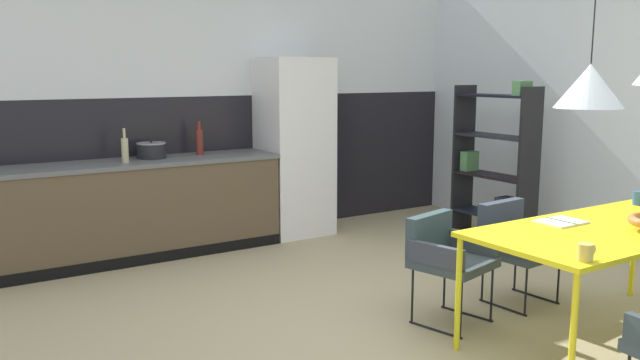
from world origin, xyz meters
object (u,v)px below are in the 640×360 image
cooking_pot (151,150)px  mug_glass_clear (638,198)px  pendant_lamp_over_table_near (590,86)px  mug_white_ceramic (586,252)px  refrigerator_column (294,147)px  dining_table (614,232)px  armchair_corner_seat (514,239)px  armchair_far_side (445,251)px  open_book (561,222)px  bottle_oil_tall (199,141)px  open_shelf_unit (494,160)px  bottle_spice_small (125,149)px

cooking_pot → mug_glass_clear: bearing=-52.4°
pendant_lamp_over_table_near → mug_white_ceramic: bearing=-141.2°
refrigerator_column → dining_table: (0.27, -3.52, -0.22)m
armchair_corner_seat → mug_white_ceramic: mug_white_ceramic is taller
mug_white_ceramic → mug_glass_clear: 1.71m
mug_white_ceramic → cooking_pot: cooking_pot is taller
refrigerator_column → cooking_pot: size_ratio=6.78×
armchair_far_side → mug_glass_clear: 1.53m
mug_white_ceramic → cooking_pot: bearing=103.7°
armchair_corner_seat → open_book: bearing=61.4°
bottle_oil_tall → pendant_lamp_over_table_near: bearing=-75.9°
open_shelf_unit → armchair_far_side: bearing=-54.9°
armchair_corner_seat → armchair_far_side: bearing=-2.9°
mug_glass_clear → refrigerator_column: bearing=107.7°
dining_table → bottle_spice_small: size_ratio=6.21×
open_book → open_shelf_unit: bearing=52.1°
armchair_corner_seat → mug_glass_clear: size_ratio=6.40×
open_book → open_shelf_unit: 2.50m
mug_white_ceramic → pendant_lamp_over_table_near: bearing=38.8°
open_book → mug_white_ceramic: size_ratio=2.31×
open_shelf_unit → pendant_lamp_over_table_near: (-1.72, -2.24, 0.81)m
dining_table → armchair_corner_seat: dining_table is taller
open_book → pendant_lamp_over_table_near: 0.93m
refrigerator_column → armchair_far_side: 2.77m
armchair_corner_seat → armchair_far_side: size_ratio=1.01×
bottle_oil_tall → mug_glass_clear: bearing=-58.2°
mug_white_ceramic → open_shelf_unit: open_shelf_unit is taller
armchair_far_side → mug_glass_clear: size_ratio=6.35×
armchair_corner_seat → mug_white_ceramic: size_ratio=5.98×
open_book → bottle_spice_small: size_ratio=0.93×
open_book → mug_glass_clear: bearing=3.7°
open_book → armchair_corner_seat: bearing=66.2°
dining_table → refrigerator_column: bearing=94.4°
bottle_oil_tall → armchair_corner_seat: bearing=-63.9°
bottle_oil_tall → open_shelf_unit: (2.63, -1.39, -0.22)m
cooking_pot → bottle_spice_small: bottle_spice_small is taller
armchair_far_side → bottle_oil_tall: bearing=-91.1°
bottle_oil_tall → pendant_lamp_over_table_near: pendant_lamp_over_table_near is taller
dining_table → mug_glass_clear: size_ratio=16.53×
open_book → bottle_oil_tall: size_ratio=0.88×
dining_table → open_book: bearing=129.7°
armchair_far_side → mug_white_ceramic: mug_white_ceramic is taller
armchair_corner_seat → bottle_spice_small: size_ratio=2.40×
armchair_corner_seat → bottle_oil_tall: (-1.36, 2.77, 0.57)m
bottle_spice_small → open_shelf_unit: size_ratio=0.19×
dining_table → bottle_oil_tall: bearing=109.8°
armchair_far_side → open_book: (0.46, -0.57, 0.26)m
mug_glass_clear → pendant_lamp_over_table_near: bearing=-163.7°
cooking_pot → bottle_oil_tall: bearing=1.0°
armchair_corner_seat → open_shelf_unit: open_shelf_unit is taller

